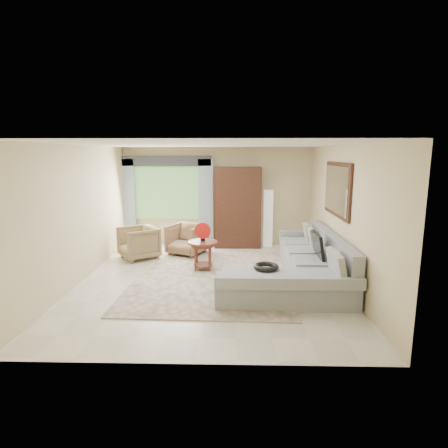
{
  "coord_description": "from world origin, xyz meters",
  "views": [
    {
      "loc": [
        0.44,
        -7.01,
        2.44
      ],
      "look_at": [
        0.25,
        0.35,
        1.05
      ],
      "focal_mm": 30.0,
      "sensor_mm": 36.0,
      "label": 1
    }
  ],
  "objects_px": {
    "tv_screen": "(318,245)",
    "armchair_right": "(187,239)",
    "potted_plant": "(143,234)",
    "floor_lamp": "(268,218)",
    "sectional_sofa": "(304,269)",
    "armchair_left": "(138,243)",
    "armoire": "(238,207)",
    "coffee_table": "(203,255)"
  },
  "relations": [
    {
      "from": "floor_lamp",
      "to": "armoire",
      "type": "bearing_deg",
      "value": -175.71
    },
    {
      "from": "potted_plant",
      "to": "coffee_table",
      "type": "bearing_deg",
      "value": -50.44
    },
    {
      "from": "armchair_left",
      "to": "armoire",
      "type": "height_order",
      "value": "armoire"
    },
    {
      "from": "potted_plant",
      "to": "floor_lamp",
      "type": "height_order",
      "value": "floor_lamp"
    },
    {
      "from": "potted_plant",
      "to": "floor_lamp",
      "type": "bearing_deg",
      "value": -0.34
    },
    {
      "from": "armchair_left",
      "to": "floor_lamp",
      "type": "xyz_separation_m",
      "value": [
        3.14,
        1.3,
        0.37
      ]
    },
    {
      "from": "sectional_sofa",
      "to": "armchair_left",
      "type": "height_order",
      "value": "sectional_sofa"
    },
    {
      "from": "armchair_left",
      "to": "armoire",
      "type": "distance_m",
      "value": 2.74
    },
    {
      "from": "tv_screen",
      "to": "armoire",
      "type": "height_order",
      "value": "armoire"
    },
    {
      "from": "sectional_sofa",
      "to": "tv_screen",
      "type": "bearing_deg",
      "value": 23.79
    },
    {
      "from": "sectional_sofa",
      "to": "armchair_left",
      "type": "bearing_deg",
      "value": 155.12
    },
    {
      "from": "armoire",
      "to": "sectional_sofa",
      "type": "bearing_deg",
      "value": -66.94
    },
    {
      "from": "sectional_sofa",
      "to": "armoire",
      "type": "height_order",
      "value": "armoire"
    },
    {
      "from": "coffee_table",
      "to": "potted_plant",
      "type": "relative_size",
      "value": 1.08
    },
    {
      "from": "armchair_right",
      "to": "floor_lamp",
      "type": "relative_size",
      "value": 0.55
    },
    {
      "from": "tv_screen",
      "to": "potted_plant",
      "type": "relative_size",
      "value": 1.27
    },
    {
      "from": "sectional_sofa",
      "to": "coffee_table",
      "type": "distance_m",
      "value": 2.14
    },
    {
      "from": "sectional_sofa",
      "to": "floor_lamp",
      "type": "relative_size",
      "value": 2.31
    },
    {
      "from": "armchair_left",
      "to": "armoire",
      "type": "relative_size",
      "value": 0.39
    },
    {
      "from": "armchair_left",
      "to": "floor_lamp",
      "type": "distance_m",
      "value": 3.42
    },
    {
      "from": "armchair_left",
      "to": "potted_plant",
      "type": "bearing_deg",
      "value": 154.61
    },
    {
      "from": "coffee_table",
      "to": "sectional_sofa",
      "type": "bearing_deg",
      "value": -21.82
    },
    {
      "from": "tv_screen",
      "to": "armchair_right",
      "type": "xyz_separation_m",
      "value": [
        -2.75,
        1.93,
        -0.35
      ]
    },
    {
      "from": "coffee_table",
      "to": "armchair_right",
      "type": "bearing_deg",
      "value": 111.5
    },
    {
      "from": "armoire",
      "to": "tv_screen",
      "type": "bearing_deg",
      "value": -61.65
    },
    {
      "from": "potted_plant",
      "to": "armoire",
      "type": "xyz_separation_m",
      "value": [
        2.56,
        -0.08,
        0.76
      ]
    },
    {
      "from": "tv_screen",
      "to": "floor_lamp",
      "type": "distance_m",
      "value": 2.92
    },
    {
      "from": "sectional_sofa",
      "to": "potted_plant",
      "type": "bearing_deg",
      "value": 141.84
    },
    {
      "from": "armchair_left",
      "to": "potted_plant",
      "type": "xyz_separation_m",
      "value": [
        -0.21,
        1.32,
        -0.09
      ]
    },
    {
      "from": "tv_screen",
      "to": "armchair_right",
      "type": "relative_size",
      "value": 0.9
    },
    {
      "from": "potted_plant",
      "to": "armoire",
      "type": "bearing_deg",
      "value": -1.8
    },
    {
      "from": "armoire",
      "to": "coffee_table",
      "type": "bearing_deg",
      "value": -109.7
    },
    {
      "from": "tv_screen",
      "to": "armoire",
      "type": "bearing_deg",
      "value": 118.35
    },
    {
      "from": "coffee_table",
      "to": "floor_lamp",
      "type": "distance_m",
      "value": 2.7
    },
    {
      "from": "armchair_right",
      "to": "potted_plant",
      "type": "distance_m",
      "value": 1.61
    },
    {
      "from": "sectional_sofa",
      "to": "tv_screen",
      "type": "xyz_separation_m",
      "value": [
        0.27,
        0.12,
        0.44
      ]
    },
    {
      "from": "coffee_table",
      "to": "floor_lamp",
      "type": "height_order",
      "value": "floor_lamp"
    },
    {
      "from": "armoire",
      "to": "floor_lamp",
      "type": "distance_m",
      "value": 0.86
    },
    {
      "from": "armoire",
      "to": "floor_lamp",
      "type": "relative_size",
      "value": 1.4
    },
    {
      "from": "tv_screen",
      "to": "floor_lamp",
      "type": "bearing_deg",
      "value": 103.85
    },
    {
      "from": "sectional_sofa",
      "to": "armchair_right",
      "type": "relative_size",
      "value": 4.21
    },
    {
      "from": "potted_plant",
      "to": "floor_lamp",
      "type": "distance_m",
      "value": 3.39
    }
  ]
}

